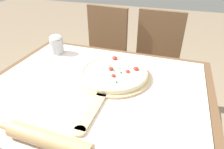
{
  "coord_description": "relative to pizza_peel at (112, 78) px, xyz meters",
  "views": [
    {
      "loc": [
        0.33,
        -0.72,
        1.29
      ],
      "look_at": [
        0.06,
        0.09,
        0.77
      ],
      "focal_mm": 32.0,
      "sensor_mm": 36.0,
      "label": 1
    }
  ],
  "objects": [
    {
      "name": "rolling_pin",
      "position": [
        -0.07,
        -0.46,
        0.02
      ],
      "size": [
        0.39,
        0.07,
        0.06
      ],
      "rotation": [
        0.0,
        0.0,
        -0.02
      ],
      "color": "tan",
      "rests_on": "towel_cloth"
    },
    {
      "name": "chair_right",
      "position": [
        0.14,
        0.74,
        -0.22
      ],
      "size": [
        0.42,
        0.42,
        0.9
      ],
      "rotation": [
        0.0,
        0.0,
        -0.06
      ],
      "color": "brown",
      "rests_on": "ground_plane"
    },
    {
      "name": "towel_cloth",
      "position": [
        -0.06,
        -0.1,
        -0.01
      ],
      "size": [
        1.02,
        0.84,
        0.0
      ],
      "color": "silver",
      "rests_on": "dining_table"
    },
    {
      "name": "pizza",
      "position": [
        0.0,
        0.03,
        0.02
      ],
      "size": [
        0.35,
        0.35,
        0.04
      ],
      "color": "beige",
      "rests_on": "pizza_peel"
    },
    {
      "name": "chair_left",
      "position": [
        -0.33,
        0.74,
        -0.22
      ],
      "size": [
        0.44,
        0.44,
        0.9
      ],
      "rotation": [
        0.0,
        0.0,
        -0.11
      ],
      "color": "brown",
      "rests_on": "ground_plane"
    },
    {
      "name": "flour_cup",
      "position": [
        -0.43,
        0.19,
        0.06
      ],
      "size": [
        0.08,
        0.08,
        0.12
      ],
      "color": "#B2B7BC",
      "rests_on": "towel_cloth"
    },
    {
      "name": "dining_table",
      "position": [
        -0.06,
        -0.1,
        -0.13
      ],
      "size": [
        1.1,
        0.92,
        0.73
      ],
      "color": "brown",
      "rests_on": "ground_plane"
    },
    {
      "name": "pizza_peel",
      "position": [
        0.0,
        0.0,
        0.0
      ],
      "size": [
        0.38,
        0.62,
        0.01
      ],
      "color": "#D6B784",
      "rests_on": "towel_cloth"
    }
  ]
}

